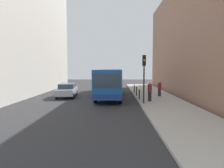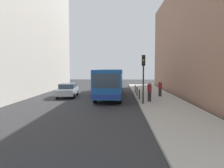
{
  "view_description": "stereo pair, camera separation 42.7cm",
  "coord_description": "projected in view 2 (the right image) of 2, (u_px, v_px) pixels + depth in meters",
  "views": [
    {
      "loc": [
        1.19,
        -19.04,
        3.13
      ],
      "look_at": [
        0.79,
        1.37,
        1.6
      ],
      "focal_mm": 33.25,
      "sensor_mm": 36.0,
      "label": 1
    },
    {
      "loc": [
        1.61,
        -19.03,
        3.13
      ],
      "look_at": [
        0.79,
        1.37,
        1.6
      ],
      "focal_mm": 33.25,
      "sensor_mm": 36.0,
      "label": 2
    }
  ],
  "objects": [
    {
      "name": "pedestrian_near_signal",
      "position": [
        150.0,
        91.0,
        18.84
      ],
      "size": [
        0.38,
        0.38,
        1.78
      ],
      "rotation": [
        0.0,
        0.0,
        4.49
      ],
      "color": "#26262D",
      "rests_on": "sidewalk"
    },
    {
      "name": "building_right",
      "position": [
        212.0,
        36.0,
        22.29
      ],
      "size": [
        7.0,
        32.0,
        13.12
      ],
      "primitive_type": "cube",
      "color": "#936B56",
      "rests_on": "ground"
    },
    {
      "name": "bollard_near",
      "position": [
        139.0,
        94.0,
        20.04
      ],
      "size": [
        0.11,
        0.11,
        0.95
      ],
      "primitive_type": "cylinder",
      "color": "black",
      "rests_on": "sidewalk"
    },
    {
      "name": "sidewalk",
      "position": [
        161.0,
        102.0,
        19.03
      ],
      "size": [
        4.4,
        40.0,
        0.15
      ],
      "primitive_type": "cube",
      "color": "#ADA89E",
      "rests_on": "ground"
    },
    {
      "name": "car_beside_bus",
      "position": [
        68.0,
        90.0,
        22.8
      ],
      "size": [
        2.14,
        4.53,
        1.48
      ],
      "rotation": [
        0.0,
        0.0,
        3.22
      ],
      "color": "#A5A8AD",
      "rests_on": "ground"
    },
    {
      "name": "bollard_mid",
      "position": [
        137.0,
        91.0,
        22.77
      ],
      "size": [
        0.11,
        0.11,
        0.95
      ],
      "primitive_type": "cylinder",
      "color": "black",
      "rests_on": "sidewalk"
    },
    {
      "name": "pedestrian_mid_sidewalk",
      "position": [
        160.0,
        89.0,
        22.19
      ],
      "size": [
        0.38,
        0.38,
        1.67
      ],
      "rotation": [
        0.0,
        0.0,
        4.18
      ],
      "color": "#26262D",
      "rests_on": "sidewalk"
    },
    {
      "name": "car_behind_bus",
      "position": [
        109.0,
        83.0,
        32.35
      ],
      "size": [
        1.9,
        4.42,
        1.48
      ],
      "rotation": [
        0.0,
        0.0,
        3.15
      ],
      "color": "black",
      "rests_on": "ground"
    },
    {
      "name": "traffic_light",
      "position": [
        143.0,
        70.0,
        17.42
      ],
      "size": [
        0.28,
        0.33,
        4.1
      ],
      "color": "black",
      "rests_on": "sidewalk"
    },
    {
      "name": "bollard_far",
      "position": [
        135.0,
        89.0,
        25.5
      ],
      "size": [
        0.11,
        0.11,
        0.95
      ],
      "primitive_type": "cylinder",
      "color": "black",
      "rests_on": "sidewalk"
    },
    {
      "name": "ground_plane",
      "position": [
        103.0,
        102.0,
        19.26
      ],
      "size": [
        80.0,
        80.0,
        0.0
      ],
      "primitive_type": "plane",
      "color": "#2D2D30"
    },
    {
      "name": "building_left",
      "position": [
        3.0,
        26.0,
        23.11
      ],
      "size": [
        7.0,
        32.0,
        15.78
      ],
      "primitive_type": "cube",
      "color": "#BCB7AD",
      "rests_on": "ground"
    },
    {
      "name": "bus",
      "position": [
        110.0,
        81.0,
        22.57
      ],
      "size": [
        2.71,
        11.06,
        3.0
      ],
      "rotation": [
        0.0,
        0.0,
        3.12
      ],
      "color": "#19519E",
      "rests_on": "ground"
    }
  ]
}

